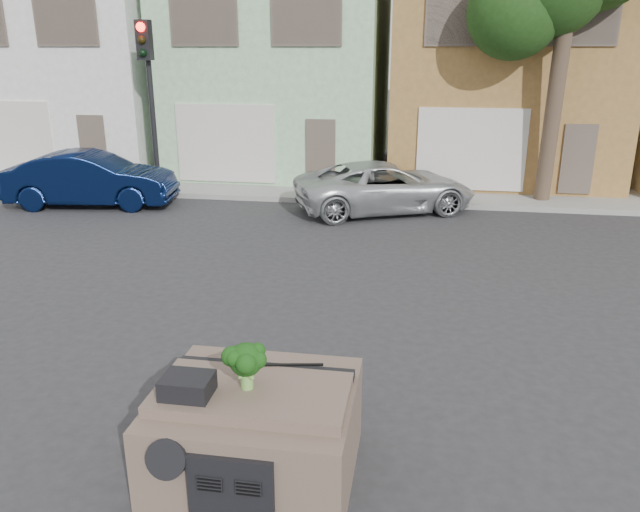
% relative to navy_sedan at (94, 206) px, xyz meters
% --- Properties ---
extents(ground_plane, '(120.00, 120.00, 0.00)m').
position_rel_navy_sedan_xyz_m(ground_plane, '(7.68, -7.72, 0.00)').
color(ground_plane, '#303033').
rests_on(ground_plane, ground).
extents(sidewalk, '(40.00, 3.00, 0.15)m').
position_rel_navy_sedan_xyz_m(sidewalk, '(7.68, 2.78, 0.07)').
color(sidewalk, gray).
rests_on(sidewalk, ground).
extents(townhouse_white, '(7.20, 8.20, 7.55)m').
position_rel_navy_sedan_xyz_m(townhouse_white, '(-3.32, 6.78, 3.77)').
color(townhouse_white, white).
rests_on(townhouse_white, ground).
extents(townhouse_mint, '(7.20, 8.20, 7.55)m').
position_rel_navy_sedan_xyz_m(townhouse_mint, '(4.18, 6.78, 3.77)').
color(townhouse_mint, '#A3D2A0').
rests_on(townhouse_mint, ground).
extents(townhouse_tan, '(7.20, 8.20, 7.55)m').
position_rel_navy_sedan_xyz_m(townhouse_tan, '(11.68, 6.78, 3.77)').
color(townhouse_tan, olive).
rests_on(townhouse_tan, ground).
extents(navy_sedan, '(4.84, 2.28, 1.54)m').
position_rel_navy_sedan_xyz_m(navy_sedan, '(0.00, 0.00, 0.00)').
color(navy_sedan, '#061233').
rests_on(navy_sedan, ground).
extents(silver_pickup, '(5.40, 4.03, 1.36)m').
position_rel_navy_sedan_xyz_m(silver_pickup, '(8.26, 0.72, 0.00)').
color(silver_pickup, silver).
rests_on(silver_pickup, ground).
extents(traffic_signal, '(0.40, 0.40, 5.10)m').
position_rel_navy_sedan_xyz_m(traffic_signal, '(1.18, 1.78, 2.55)').
color(traffic_signal, black).
rests_on(traffic_signal, ground).
extents(tree_near, '(4.40, 4.00, 8.50)m').
position_rel_navy_sedan_xyz_m(tree_near, '(12.68, 2.08, 4.25)').
color(tree_near, '#1B3B13').
rests_on(tree_near, ground).
extents(car_dashboard, '(2.00, 1.80, 1.12)m').
position_rel_navy_sedan_xyz_m(car_dashboard, '(7.68, -10.72, 0.56)').
color(car_dashboard, brown).
rests_on(car_dashboard, ground).
extents(instrument_hump, '(0.48, 0.38, 0.20)m').
position_rel_navy_sedan_xyz_m(instrument_hump, '(7.10, -11.07, 1.22)').
color(instrument_hump, black).
rests_on(instrument_hump, car_dashboard).
extents(wiper_arm, '(0.69, 0.15, 0.02)m').
position_rel_navy_sedan_xyz_m(wiper_arm, '(7.96, -10.34, 1.13)').
color(wiper_arm, black).
rests_on(wiper_arm, car_dashboard).
extents(broccoli, '(0.44, 0.44, 0.49)m').
position_rel_navy_sedan_xyz_m(broccoli, '(7.63, -10.85, 1.37)').
color(broccoli, '#11360D').
rests_on(broccoli, car_dashboard).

